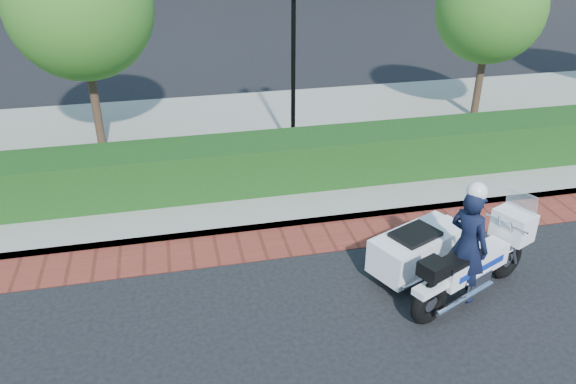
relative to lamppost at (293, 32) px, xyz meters
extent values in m
plane|color=black|center=(-1.00, -5.20, -2.96)|extent=(120.00, 120.00, 0.00)
cube|color=maroon|center=(-1.00, -3.70, -2.95)|extent=(60.00, 1.00, 0.01)
cube|color=gray|center=(-1.00, 0.80, -2.88)|extent=(60.00, 8.00, 0.15)
cube|color=black|center=(-1.00, -1.60, -2.31)|extent=(18.00, 1.20, 1.00)
cylinder|color=black|center=(0.00, 0.00, -2.66)|extent=(0.30, 0.30, 0.30)
cylinder|color=black|center=(0.00, 0.00, -0.81)|extent=(0.10, 0.10, 3.70)
cylinder|color=#332319|center=(-4.50, 1.30, -1.72)|extent=(0.20, 0.20, 2.17)
sphere|color=#2B681A|center=(-4.50, 1.30, 0.48)|extent=(3.20, 3.20, 3.20)
cylinder|color=#332319|center=(5.50, 1.30, -1.85)|extent=(0.20, 0.20, 1.92)
sphere|color=#2B681A|center=(5.50, 1.30, 0.10)|extent=(2.80, 2.80, 2.80)
torus|color=black|center=(0.56, -6.27, -2.62)|extent=(0.71, 0.47, 0.68)
torus|color=black|center=(2.27, -5.51, -2.62)|extent=(0.71, 0.47, 0.68)
cube|color=white|center=(1.41, -5.89, -2.32)|extent=(1.37, 0.85, 0.35)
cube|color=silver|center=(1.37, -5.91, -2.56)|extent=(0.69, 0.61, 0.29)
cube|color=white|center=(2.27, -5.51, -1.97)|extent=(0.61, 0.69, 0.47)
cube|color=silver|center=(2.36, -5.47, -1.61)|extent=(0.33, 0.53, 0.41)
cube|color=black|center=(1.13, -6.01, -2.11)|extent=(0.84, 0.60, 0.10)
cube|color=black|center=(0.56, -6.27, -2.03)|extent=(0.47, 0.45, 0.23)
cube|color=white|center=(0.87, -5.17, -2.44)|extent=(1.76, 1.32, 0.57)
cube|color=black|center=(0.77, -5.21, -2.13)|extent=(0.87, 0.77, 0.08)
torus|color=black|center=(0.57, -4.75, -2.70)|extent=(0.54, 0.36, 0.52)
imported|color=black|center=(1.23, -5.97, -1.91)|extent=(0.66, 0.77, 1.79)
sphere|color=white|center=(1.23, -5.97, -1.03)|extent=(0.29, 0.29, 0.29)
camera|label=1|loc=(-2.84, -12.12, 2.54)|focal=35.00mm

